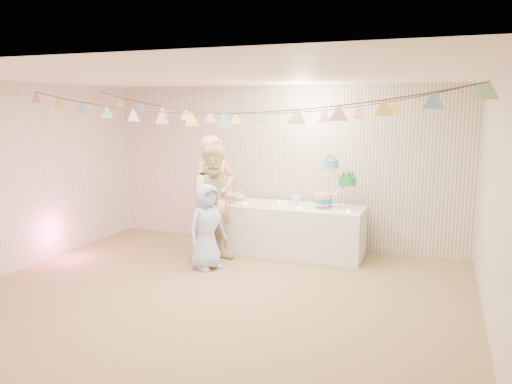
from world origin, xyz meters
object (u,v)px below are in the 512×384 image
(cake_stand, at_px, (334,184))
(person_adult_a, at_px, (214,197))
(person_adult_b, at_px, (217,203))
(person_child, at_px, (207,227))
(table, at_px, (297,230))

(cake_stand, height_order, person_adult_a, person_adult_a)
(person_adult_b, bearing_deg, person_child, -127.72)
(person_child, bearing_deg, cake_stand, -26.28)
(person_adult_a, bearing_deg, cake_stand, -35.48)
(cake_stand, bearing_deg, table, -174.81)
(table, distance_m, cake_stand, 0.93)
(cake_stand, distance_m, person_child, 2.01)
(person_adult_a, bearing_deg, table, -29.42)
(person_adult_a, distance_m, person_child, 0.68)
(table, distance_m, person_adult_b, 1.35)
(cake_stand, xyz_separation_m, person_adult_a, (-1.70, -0.59, -0.20))
(table, bearing_deg, cake_stand, 5.19)
(table, relative_size, person_adult_b, 1.16)
(table, relative_size, cake_stand, 2.70)
(cake_stand, bearing_deg, person_adult_b, -153.22)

